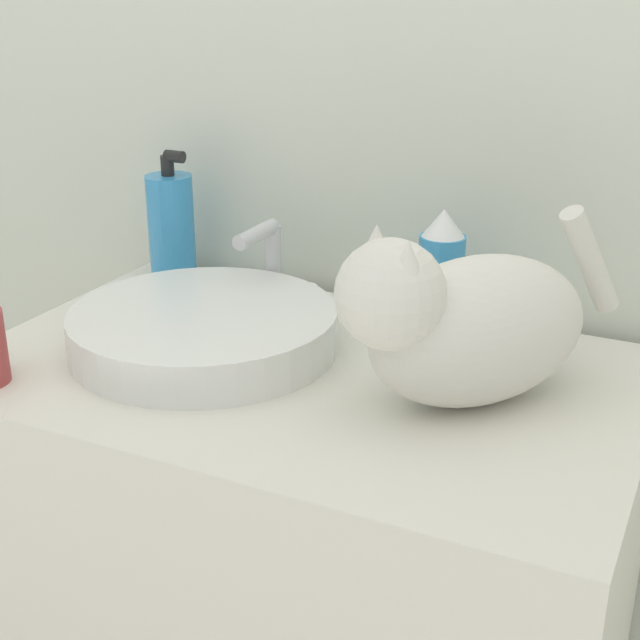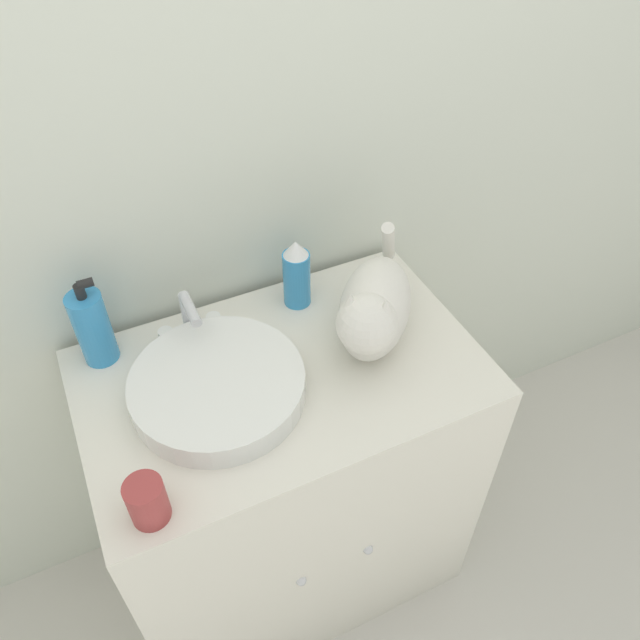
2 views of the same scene
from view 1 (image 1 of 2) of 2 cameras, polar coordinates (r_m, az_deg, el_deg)
name	(u,v)px [view 1 (image 1 of 2)]	position (r m, az deg, el deg)	size (l,w,h in m)	color
wall_back	(400,9)	(1.28, 5.16, 19.21)	(6.00, 0.05, 2.50)	silver
vanity_cabinet	(303,637)	(1.34, -1.10, -19.62)	(0.83, 0.54, 0.84)	silver
sink_basin	(204,330)	(1.15, -7.44, -0.62)	(0.34, 0.34, 0.05)	white
faucet	(270,269)	(1.28, -3.25, 3.30)	(0.14, 0.11, 0.13)	silver
cat	(463,322)	(0.99, 9.13, -0.14)	(0.30, 0.33, 0.21)	silver
soap_bottle	(171,228)	(1.40, -9.49, 5.86)	(0.07, 0.07, 0.21)	#338CCC
spray_bottle	(441,274)	(1.19, 7.74, 2.93)	(0.06, 0.06, 0.17)	#338CCC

